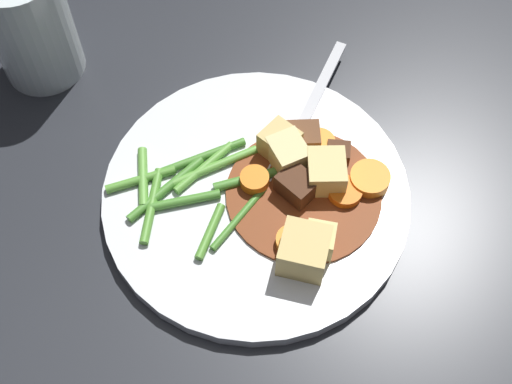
{
  "coord_description": "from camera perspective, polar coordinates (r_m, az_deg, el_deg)",
  "views": [
    {
      "loc": [
        -0.05,
        -0.3,
        0.53
      ],
      "look_at": [
        0.0,
        0.0,
        0.01
      ],
      "focal_mm": 48.52,
      "sensor_mm": 36.0,
      "label": 1
    }
  ],
  "objects": [
    {
      "name": "water_glass",
      "position": [
        0.69,
        -18.15,
        13.04
      ],
      "size": [
        0.08,
        0.08,
        0.12
      ],
      "primitive_type": "cylinder",
      "color": "silver",
      "rests_on": "ground_plane"
    },
    {
      "name": "carrot_slice_3",
      "position": [
        0.62,
        5.15,
        3.83
      ],
      "size": [
        0.04,
        0.04,
        0.01
      ],
      "primitive_type": "cylinder",
      "rotation": [
        0.0,
        0.0,
        2.87
      ],
      "color": "orange",
      "rests_on": "dinner_plate"
    },
    {
      "name": "green_bean_2",
      "position": [
        0.6,
        -7.43,
        0.26
      ],
      "size": [
        0.07,
        0.05,
        0.01
      ],
      "primitive_type": "cylinder",
      "rotation": [
        0.0,
        1.57,
        0.62
      ],
      "color": "#4C8E33",
      "rests_on": "dinner_plate"
    },
    {
      "name": "green_bean_10",
      "position": [
        0.61,
        -3.37,
        2.14
      ],
      "size": [
        0.08,
        0.03,
        0.01
      ],
      "primitive_type": "cylinder",
      "rotation": [
        0.0,
        1.57,
        0.29
      ],
      "color": "#66AD42",
      "rests_on": "dinner_plate"
    },
    {
      "name": "potato_chunk_3",
      "position": [
        0.59,
        5.84,
        1.41
      ],
      "size": [
        0.04,
        0.04,
        0.03
      ],
      "primitive_type": "cube",
      "rotation": [
        0.0,
        0.0,
        1.41
      ],
      "color": "#E5CC7A",
      "rests_on": "dinner_plate"
    },
    {
      "name": "green_bean_3",
      "position": [
        0.61,
        -4.41,
        2.93
      ],
      "size": [
        0.08,
        0.03,
        0.01
      ],
      "primitive_type": "cylinder",
      "rotation": [
        0.0,
        1.57,
        0.25
      ],
      "color": "#4C8E33",
      "rests_on": "dinner_plate"
    },
    {
      "name": "green_bean_4",
      "position": [
        0.59,
        -5.87,
        -0.45
      ],
      "size": [
        0.06,
        0.01,
        0.01
      ],
      "primitive_type": "cylinder",
      "rotation": [
        0.0,
        1.57,
        0.05
      ],
      "color": "#4C8E33",
      "rests_on": "dinner_plate"
    },
    {
      "name": "fork",
      "position": [
        0.64,
        4.23,
        6.41
      ],
      "size": [
        0.11,
        0.15,
        0.0
      ],
      "color": "silver",
      "rests_on": "dinner_plate"
    },
    {
      "name": "carrot_slice_4",
      "position": [
        0.6,
        0.04,
        0.96
      ],
      "size": [
        0.04,
        0.04,
        0.01
      ],
      "primitive_type": "cylinder",
      "rotation": [
        0.0,
        0.0,
        0.65
      ],
      "color": "orange",
      "rests_on": "dinner_plate"
    },
    {
      "name": "meat_chunk_2",
      "position": [
        0.62,
        3.77,
        4.43
      ],
      "size": [
        0.03,
        0.03,
        0.02
      ],
      "primitive_type": "cube",
      "rotation": [
        0.0,
        0.0,
        3.01
      ],
      "color": "brown",
      "rests_on": "dinner_plate"
    },
    {
      "name": "potato_chunk_4",
      "position": [
        0.55,
        3.99,
        -4.86
      ],
      "size": [
        0.05,
        0.05,
        0.03
      ],
      "primitive_type": "cube",
      "rotation": [
        0.0,
        0.0,
        2.72
      ],
      "color": "#DBBC6B",
      "rests_on": "dinner_plate"
    },
    {
      "name": "carrot_slice_1",
      "position": [
        0.6,
        7.34,
        -0.03
      ],
      "size": [
        0.04,
        0.04,
        0.01
      ],
      "primitive_type": "cylinder",
      "rotation": [
        0.0,
        0.0,
        3.48
      ],
      "color": "orange",
      "rests_on": "dinner_plate"
    },
    {
      "name": "carrot_slice_0",
      "position": [
        0.61,
        9.35,
        1.04
      ],
      "size": [
        0.05,
        0.05,
        0.01
      ],
      "primitive_type": "cylinder",
      "rotation": [
        0.0,
        0.0,
        2.19
      ],
      "color": "orange",
      "rests_on": "dinner_plate"
    },
    {
      "name": "green_bean_0",
      "position": [
        0.61,
        -9.3,
        1.22
      ],
      "size": [
        0.01,
        0.06,
        0.01
      ],
      "primitive_type": "cylinder",
      "rotation": [
        0.0,
        1.57,
        1.5
      ],
      "color": "#66AD42",
      "rests_on": "dinner_plate"
    },
    {
      "name": "ground_plane",
      "position": [
        0.61,
        0.0,
        -0.66
      ],
      "size": [
        3.0,
        3.0,
        0.0
      ],
      "primitive_type": "plane",
      "color": "#26282D"
    },
    {
      "name": "potato_chunk_0",
      "position": [
        0.6,
        2.65,
        3.07
      ],
      "size": [
        0.04,
        0.04,
        0.03
      ],
      "primitive_type": "cube",
      "rotation": [
        0.0,
        0.0,
        4.99
      ],
      "color": "#EAD68C",
      "rests_on": "dinner_plate"
    },
    {
      "name": "potato_chunk_1",
      "position": [
        0.56,
        5.27,
        -4.02
      ],
      "size": [
        0.03,
        0.03,
        0.03
      ],
      "primitive_type": "cube",
      "rotation": [
        0.0,
        0.0,
        2.76
      ],
      "color": "#E5CC7A",
      "rests_on": "dinner_plate"
    },
    {
      "name": "green_bean_8",
      "position": [
        0.6,
        -8.62,
        -0.87
      ],
      "size": [
        0.03,
        0.07,
        0.01
      ],
      "primitive_type": "cylinder",
      "rotation": [
        0.0,
        1.57,
        1.28
      ],
      "color": "#599E38",
      "rests_on": "dinner_plate"
    },
    {
      "name": "carrot_slice_2",
      "position": [
        0.57,
        3.03,
        -4.13
      ],
      "size": [
        0.04,
        0.04,
        0.01
      ],
      "primitive_type": "cylinder",
      "rotation": [
        0.0,
        0.0,
        2.72
      ],
      "color": "orange",
      "rests_on": "dinner_plate"
    },
    {
      "name": "green_bean_1",
      "position": [
        0.6,
        -0.66,
        1.12
      ],
      "size": [
        0.07,
        0.02,
        0.01
      ],
      "primitive_type": "cylinder",
      "rotation": [
        0.0,
        1.57,
        0.12
      ],
      "color": "#4C8E33",
      "rests_on": "dinner_plate"
    },
    {
      "name": "meat_chunk_0",
      "position": [
        0.59,
        3.39,
        0.49
      ],
      "size": [
        0.04,
        0.04,
        0.02
      ],
      "primitive_type": "cube",
      "rotation": [
        0.0,
        0.0,
        2.19
      ],
      "color": "#4C2B19",
      "rests_on": "dinner_plate"
    },
    {
      "name": "green_bean_6",
      "position": [
        0.58,
        -3.8,
        -3.26
      ],
      "size": [
        0.03,
        0.05,
        0.01
      ],
      "primitive_type": "cylinder",
      "rotation": [
        0.0,
        1.57,
        1.06
      ],
      "color": "#599E38",
      "rests_on": "dinner_plate"
    },
    {
      "name": "meat_chunk_1",
      "position": [
        0.61,
        6.79,
        3.18
      ],
      "size": [
        0.02,
        0.02,
        0.02
      ],
      "primitive_type": "cube",
      "rotation": [
        0.0,
        0.0,
        1.29
      ],
      "color": "#4C2B19",
      "rests_on": "dinner_plate"
    },
    {
      "name": "green_bean_9",
      "position": [
        0.61,
        -9.48,
        1.02
      ],
      "size": [
        0.06,
        0.02,
        0.01
      ],
      "primitive_type": "cylinder",
      "rotation": [
        0.0,
        1.57,
        0.16
      ],
      "color": "#599E38",
      "rests_on": "dinner_plate"
    },
    {
      "name": "dinner_plate",
      "position": [
        0.6,
        0.0,
        -0.33
      ],
      "size": [
        0.27,
        0.27,
        0.01
      ],
      "primitive_type": "cylinder",
      "color": "white",
      "rests_on": "ground_plane"
    },
    {
      "name": "green_bean_5",
      "position": [
        0.61,
        -4.3,
        2.03
      ],
      "size": [
        0.06,
        0.05,
        0.01
      ],
      "primitive_type": "cylinder",
      "rotation": [
        0.0,
        1.57,
        0.62
      ],
      "color": "#66AD42",
      "rests_on": "dinner_plate"
    },
    {
      "name": "potato_chunk_2",
      "position": [
        0.61,
        1.96,
        4.03
      ],
      "size": [
        0.04,
        0.04,
        0.03
      ],
      "primitive_type": "cube",
      "rotation": [
        0.0,
        0.0,
        3.81
      ],
      "color": "#DBBC6B",
      "rests_on": "dinner_plate"
    },
    {
      "name": "green_bean_7",
      "position": [
        0.58,
        -1.42,
        -2.14
      ],
      "size": [
        0.06,
        0.05,
        0.01
      ],
      "primitive_type": "cylinder",
      "rotation": [
        0.0,
        1.57,
        0.76
      ],
      "color": "#4C8E33",
      "rests_on": "dinner_plate"
    },
    {
      "name": "stew_sauce",
      "position": [
        0.6,
        3.95,
        -0.17
      ],
      "size": [
        0.13,
        0.13,
        0.0
      ],
      "primitive_type": "cylinder",
      "color": "brown",
      "rests_on": "dinner_plate"
    }
  ]
}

